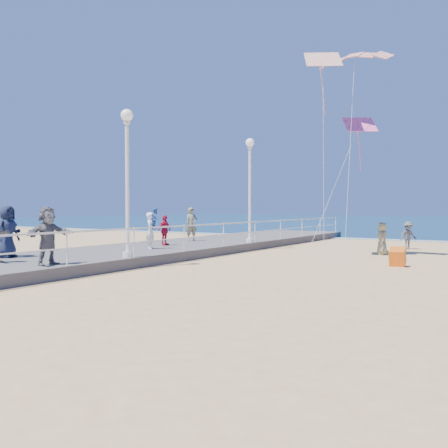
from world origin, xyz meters
The scene contains 19 objects.
ground centered at (0.00, 0.00, 0.00)m, with size 160.00×160.00×0.00m, color #E0B675.
surf_line centered at (0.00, 20.50, 0.03)m, with size 160.00×1.20×0.04m, color silver.
boardwalk centered at (-7.50, 0.00, 0.20)m, with size 5.00×44.00×0.40m, color slate.
railing centered at (-5.05, 0.00, 1.25)m, with size 0.05×42.00×0.55m.
lamp_post_mid centered at (-5.35, 0.00, 3.66)m, with size 0.44×0.44×5.32m.
lamp_post_far centered at (-5.35, 9.00, 3.66)m, with size 0.44×0.44×5.32m.
woman_holding_toddler centered at (-7.00, 3.20, 1.19)m, with size 0.58×0.38×1.58m, color white.
toddler_held centered at (-6.85, 3.35, 1.71)m, with size 0.45×0.35×0.92m, color #3166BB.
spectator_3 centered at (-7.76, 5.07, 1.12)m, with size 0.84×0.35×1.44m, color #C7183E.
spectator_4 centered at (-8.96, -2.35, 1.34)m, with size 0.92×0.60×1.88m, color #1B223C.
spectator_5 centered at (-5.85, -3.08, 1.33)m, with size 1.72×0.55×1.85m, color slate.
spectator_6 centered at (-8.49, 8.25, 1.30)m, with size 0.65×0.43×1.79m, color gray.
spectator_7 centered at (-9.26, -2.10, 1.26)m, with size 0.84×0.65×1.72m, color #181835.
beach_walker_a centered at (1.46, 13.75, 0.73)m, with size 0.94×0.54×1.46m, color #535357.
beach_walker_c centered at (1.08, 10.05, 0.76)m, with size 0.74×0.48×1.51m, color gray.
box_kite centered at (2.77, 5.76, 0.30)m, with size 0.55×0.55×0.60m, color red.
kite_parafoil centered at (0.31, 8.16, 8.79)m, with size 3.20×0.90×0.30m, color red, non-canonical shape.
kite_diamond_pink centered at (0.39, 8.72, 5.89)m, with size 1.34×1.34×0.02m, color #FD5DA9.
kite_diamond_redwhite centered at (-0.71, 7.07, 8.51)m, with size 1.50×1.50×0.02m, color #EC4D1B.
Camera 1 is at (7.16, -13.32, 2.23)m, focal length 40.00 mm.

